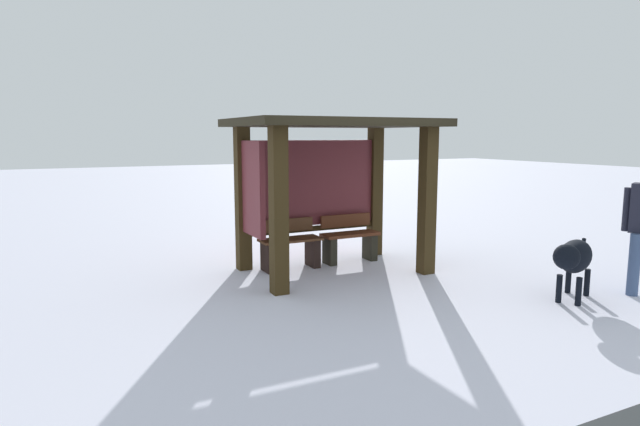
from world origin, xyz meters
name	(u,v)px	position (x,y,z in m)	size (l,w,h in m)	color
ground_plane	(333,271)	(0.00, 0.00, 0.00)	(60.00, 60.00, 0.00)	silver
bus_shelter	(325,159)	(-0.08, 0.15, 1.68)	(2.89, 1.98, 2.27)	#352812
bench_left_inside	(290,247)	(-0.52, 0.44, 0.33)	(0.95, 0.40, 0.75)	#53321C
bench_center_inside	(350,241)	(0.52, 0.43, 0.35)	(0.95, 0.35, 0.76)	#572B18
dog	(574,258)	(1.95, -2.62, 0.55)	(1.06, 0.72, 0.78)	black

